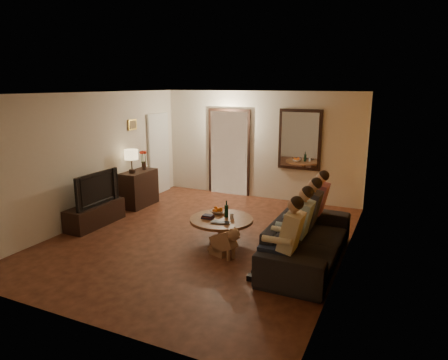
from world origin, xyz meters
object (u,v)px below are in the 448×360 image
at_px(person_c, 307,219).
at_px(bowl, 218,212).
at_px(sofa, 308,239).
at_px(person_b, 298,230).
at_px(tv, 93,188).
at_px(person_d, 315,208).
at_px(dog, 223,240).
at_px(wine_bottle, 226,209).
at_px(coffee_table, 221,230).
at_px(table_lamp, 132,161).
at_px(laptop, 220,223).
at_px(person_a, 286,244).
at_px(tv_stand, 95,215).
at_px(dresser, 139,188).

bearing_deg(person_c, bowl, 178.86).
height_order(sofa, person_b, person_b).
distance_m(tv, person_d, 4.27).
height_order(sofa, bowl, sofa).
distance_m(person_b, dog, 1.23).
distance_m(bowl, wine_bottle, 0.29).
xyz_separation_m(tv, sofa, (4.24, 0.13, -0.40)).
bearing_deg(coffee_table, bowl, 129.29).
distance_m(table_lamp, person_b, 4.40).
bearing_deg(wine_bottle, table_lamp, 161.77).
bearing_deg(coffee_table, person_d, 28.24).
bearing_deg(person_d, dog, -131.67).
relative_size(person_c, wine_bottle, 3.87).
xyz_separation_m(person_b, person_d, (0.00, 1.20, 0.00)).
bearing_deg(laptop, wine_bottle, 85.11).
relative_size(person_c, bowl, 4.63).
bearing_deg(person_c, sofa, -71.57).
bearing_deg(person_d, wine_bottle, -154.11).
xyz_separation_m(table_lamp, person_a, (4.14, -2.01, -0.49)).
bearing_deg(bowl, laptop, -60.75).
height_order(tv_stand, bowl, bowl).
distance_m(coffee_table, wine_bottle, 0.40).
relative_size(sofa, person_c, 2.07).
height_order(tv, bowl, tv).
bearing_deg(bowl, person_a, -36.83).
height_order(tv_stand, dog, dog).
bearing_deg(laptop, bowl, 106.87).
bearing_deg(tv_stand, sofa, 1.74).
relative_size(table_lamp, person_d, 0.45).
bearing_deg(table_lamp, person_b, -18.80).
relative_size(person_d, laptop, 3.65).
distance_m(person_c, wine_bottle, 1.42).
relative_size(table_lamp, person_a, 0.45).
relative_size(tv, person_c, 0.95).
xyz_separation_m(tv_stand, wine_bottle, (2.72, 0.34, 0.39)).
bearing_deg(dresser, table_lamp, -90.00).
xyz_separation_m(dresser, wine_bottle, (2.72, -1.12, 0.20)).
bearing_deg(person_b, person_c, 90.00).
bearing_deg(laptop, tv, 166.83).
bearing_deg(person_c, coffee_table, -172.72).
bearing_deg(coffee_table, tv, -174.84).
relative_size(person_d, wine_bottle, 3.87).
bearing_deg(sofa, bowl, 78.93).
bearing_deg(dog, laptop, 143.51).
relative_size(dresser, person_c, 0.77).
height_order(dog, laptop, dog).
bearing_deg(person_c, table_lamp, 168.93).
bearing_deg(table_lamp, dog, -27.36).
xyz_separation_m(person_c, dog, (-1.18, -0.72, -0.32)).
height_order(table_lamp, bowl, table_lamp).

